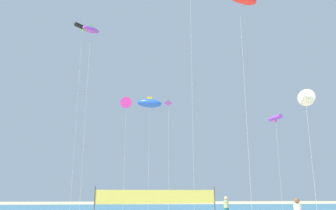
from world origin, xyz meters
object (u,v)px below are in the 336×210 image
kite_white_delta (305,97)px  kite_black_tube (83,28)px  volleyball_net (158,198)px  kite_blue_inflatable (149,103)px  kite_magenta_delta (126,103)px  kite_violet_diamond (168,104)px  kite_violet_inflatable (91,30)px  beachgoer_sage_shirt (226,206)px  kite_violet_tube (275,118)px

kite_white_delta → kite_black_tube: size_ratio=0.41×
volleyball_net → kite_blue_inflatable: 13.37m
kite_black_tube → kite_magenta_delta: bearing=-21.8°
kite_violet_diamond → kite_blue_inflatable: bearing=147.0°
kite_blue_inflatable → kite_white_delta: size_ratio=1.45×
kite_violet_diamond → kite_magenta_delta: bearing=-169.6°
kite_violet_inflatable → kite_black_tube: size_ratio=0.82×
kite_violet_inflatable → kite_magenta_delta: kite_violet_inflatable is taller
beachgoer_sage_shirt → kite_blue_inflatable: kite_blue_inflatable is taller
kite_black_tube → kite_magenta_delta: (4.99, -1.99, -8.70)m
beachgoer_sage_shirt → kite_magenta_delta: kite_magenta_delta is taller
kite_violet_tube → kite_black_tube: (-20.71, -1.10, 9.24)m
kite_blue_inflatable → kite_black_tube: (-7.23, 0.05, 8.16)m
volleyball_net → kite_violet_diamond: kite_violet_diamond is taller
volleyball_net → kite_white_delta: 11.37m
kite_magenta_delta → kite_violet_tube: bearing=11.1°
kite_magenta_delta → kite_violet_inflatable: bearing=-120.6°
kite_violet_diamond → kite_violet_inflatable: size_ratio=0.68×
beachgoer_sage_shirt → volleyball_net: volleyball_net is taller
beachgoer_sage_shirt → kite_white_delta: (2.45, -10.16, 6.48)m
kite_violet_diamond → kite_black_tube: kite_black_tube is taller
kite_violet_tube → kite_magenta_delta: bearing=-168.9°
kite_white_delta → kite_magenta_delta: (-11.00, 13.07, 2.84)m
kite_violet_tube → kite_blue_inflatable: size_ratio=0.87×
kite_blue_inflatable → kite_magenta_delta: size_ratio=1.06×
kite_violet_diamond → kite_violet_inflatable: (-6.99, -5.65, 4.84)m
kite_violet_tube → kite_blue_inflatable: (-13.48, -1.15, 1.08)m
kite_blue_inflatable → kite_magenta_delta: (-2.24, -1.95, -0.55)m
kite_blue_inflatable → kite_white_delta: 17.71m
volleyball_net → kite_violet_tube: bearing=40.0°
beachgoer_sage_shirt → kite_magenta_delta: (-8.55, 2.91, 9.32)m
volleyball_net → kite_black_tube: (-7.71, 9.80, 17.29)m
beachgoer_sage_shirt → kite_blue_inflatable: bearing=-91.8°
kite_black_tube → kite_magenta_delta: 10.23m
kite_violet_diamond → kite_violet_tube: (11.63, 2.34, -0.73)m
kite_violet_diamond → kite_black_tube: (-9.07, 1.24, 8.51)m
kite_blue_inflatable → kite_black_tube: bearing=179.6°
volleyball_net → kite_magenta_delta: bearing=109.2°
kite_white_delta → kite_violet_inflatable: kite_violet_inflatable is taller
kite_blue_inflatable → beachgoer_sage_shirt: bearing=-37.6°
beachgoer_sage_shirt → kite_violet_diamond: size_ratio=0.16×
kite_violet_inflatable → kite_violet_diamond: bearing=39.0°
kite_white_delta → beachgoer_sage_shirt: bearing=103.6°
volleyball_net → kite_magenta_delta: size_ratio=0.76×
beachgoer_sage_shirt → volleyball_net: 7.64m
kite_violet_diamond → kite_blue_inflatable: (-1.85, 1.20, 0.35)m
kite_black_tube → kite_violet_diamond: bearing=-7.8°
kite_magenta_delta → kite_blue_inflatable: bearing=41.0°
kite_violet_diamond → kite_blue_inflatable: size_ratio=0.94×
kite_violet_diamond → kite_magenta_delta: size_ratio=1.00×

